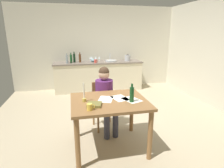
# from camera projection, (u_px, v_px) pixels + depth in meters

# --- Properties ---
(ground_plane) EXTENTS (5.20, 5.20, 0.04)m
(ground_plane) POSITION_uv_depth(u_px,v_px,m) (115.00, 121.00, 3.93)
(ground_plane) COLOR tan
(wall_back) EXTENTS (5.20, 0.12, 2.60)m
(wall_back) POSITION_uv_depth(u_px,v_px,m) (96.00, 48.00, 6.02)
(wall_back) COLOR beige
(wall_back) RESTS_ON ground
(kitchen_counter) EXTENTS (2.74, 0.64, 0.90)m
(kitchen_counter) POSITION_uv_depth(u_px,v_px,m) (99.00, 76.00, 5.91)
(kitchen_counter) COLOR beige
(kitchen_counter) RESTS_ON ground
(dining_table) EXTENTS (1.13, 0.95, 0.80)m
(dining_table) POSITION_uv_depth(u_px,v_px,m) (109.00, 108.00, 2.83)
(dining_table) COLOR olive
(dining_table) RESTS_ON ground
(chair_at_table) EXTENTS (0.45, 0.45, 0.87)m
(chair_at_table) POSITION_uv_depth(u_px,v_px,m) (103.00, 102.00, 3.56)
(chair_at_table) COLOR olive
(chair_at_table) RESTS_ON ground
(person_seated) EXTENTS (0.37, 0.62, 1.19)m
(person_seated) POSITION_uv_depth(u_px,v_px,m) (105.00, 95.00, 3.38)
(person_seated) COLOR #592666
(person_seated) RESTS_ON ground
(coffee_mug) EXTENTS (0.11, 0.07, 0.09)m
(coffee_mug) POSITION_uv_depth(u_px,v_px,m) (90.00, 107.00, 2.43)
(coffee_mug) COLOR #F2CC4C
(coffee_mug) RESTS_ON dining_table
(candlestick) EXTENTS (0.06, 0.06, 0.28)m
(candlestick) POSITION_uv_depth(u_px,v_px,m) (84.00, 96.00, 2.72)
(candlestick) COLOR gold
(candlestick) RESTS_ON dining_table
(book_magazine) EXTENTS (0.24, 0.23, 0.03)m
(book_magazine) POSITION_uv_depth(u_px,v_px,m) (94.00, 105.00, 2.59)
(book_magazine) COLOR olive
(book_magazine) RESTS_ON dining_table
(paper_letter) EXTENTS (0.28, 0.34, 0.00)m
(paper_letter) POSITION_uv_depth(u_px,v_px,m) (120.00, 98.00, 2.89)
(paper_letter) COLOR white
(paper_letter) RESTS_ON dining_table
(paper_bill) EXTENTS (0.30, 0.35, 0.00)m
(paper_bill) POSITION_uv_depth(u_px,v_px,m) (106.00, 99.00, 2.84)
(paper_bill) COLOR white
(paper_bill) RESTS_ON dining_table
(paper_envelope) EXTENTS (0.30, 0.35, 0.00)m
(paper_envelope) POSITION_uv_depth(u_px,v_px,m) (132.00, 100.00, 2.82)
(paper_envelope) COLOR white
(paper_envelope) RESTS_ON dining_table
(wine_bottle_on_table) EXTENTS (0.06, 0.06, 0.27)m
(wine_bottle_on_table) POSITION_uv_depth(u_px,v_px,m) (132.00, 94.00, 2.71)
(wine_bottle_on_table) COLOR #194C23
(wine_bottle_on_table) RESTS_ON dining_table
(sink_unit) EXTENTS (0.36, 0.36, 0.24)m
(sink_unit) POSITION_uv_depth(u_px,v_px,m) (111.00, 61.00, 5.87)
(sink_unit) COLOR #B2B7BC
(sink_unit) RESTS_ON kitchen_counter
(bottle_oil) EXTENTS (0.07, 0.07, 0.29)m
(bottle_oil) POSITION_uv_depth(u_px,v_px,m) (67.00, 59.00, 5.47)
(bottle_oil) COLOR #8C999E
(bottle_oil) RESTS_ON kitchen_counter
(bottle_vinegar) EXTENTS (0.07, 0.07, 0.30)m
(bottle_vinegar) POSITION_uv_depth(u_px,v_px,m) (71.00, 59.00, 5.57)
(bottle_vinegar) COLOR #194C23
(bottle_vinegar) RESTS_ON kitchen_counter
(bottle_wine_red) EXTENTS (0.07, 0.07, 0.32)m
(bottle_wine_red) POSITION_uv_depth(u_px,v_px,m) (74.00, 58.00, 5.69)
(bottle_wine_red) COLOR black
(bottle_wine_red) RESTS_ON kitchen_counter
(bottle_sauce) EXTENTS (0.07, 0.07, 0.30)m
(bottle_sauce) POSITION_uv_depth(u_px,v_px,m) (80.00, 58.00, 5.66)
(bottle_sauce) COLOR #593319
(bottle_sauce) RESTS_ON kitchen_counter
(mixing_bowl) EXTENTS (0.20, 0.20, 0.09)m
(mixing_bowl) POSITION_uv_depth(u_px,v_px,m) (94.00, 60.00, 5.79)
(mixing_bowl) COLOR #668C99
(mixing_bowl) RESTS_ON kitchen_counter
(stovetop_kettle) EXTENTS (0.18, 0.18, 0.22)m
(stovetop_kettle) POSITION_uv_depth(u_px,v_px,m) (127.00, 58.00, 5.96)
(stovetop_kettle) COLOR #B7BABF
(stovetop_kettle) RESTS_ON kitchen_counter
(wine_glass_near_sink) EXTENTS (0.07, 0.07, 0.15)m
(wine_glass_near_sink) POSITION_uv_depth(u_px,v_px,m) (99.00, 58.00, 5.91)
(wine_glass_near_sink) COLOR silver
(wine_glass_near_sink) RESTS_ON kitchen_counter
(wine_glass_by_kettle) EXTENTS (0.07, 0.07, 0.15)m
(wine_glass_by_kettle) POSITION_uv_depth(u_px,v_px,m) (96.00, 58.00, 5.89)
(wine_glass_by_kettle) COLOR silver
(wine_glass_by_kettle) RESTS_ON kitchen_counter
(wine_glass_back_left) EXTENTS (0.07, 0.07, 0.15)m
(wine_glass_back_left) POSITION_uv_depth(u_px,v_px,m) (92.00, 58.00, 5.86)
(wine_glass_back_left) COLOR silver
(wine_glass_back_left) RESTS_ON kitchen_counter
(wine_glass_back_right) EXTENTS (0.07, 0.07, 0.15)m
(wine_glass_back_right) POSITION_uv_depth(u_px,v_px,m) (90.00, 58.00, 5.85)
(wine_glass_back_right) COLOR silver
(wine_glass_back_right) RESTS_ON kitchen_counter
(teacup_on_counter) EXTENTS (0.12, 0.08, 0.10)m
(teacup_on_counter) POSITION_uv_depth(u_px,v_px,m) (95.00, 61.00, 5.61)
(teacup_on_counter) COLOR #D84C3F
(teacup_on_counter) RESTS_ON kitchen_counter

